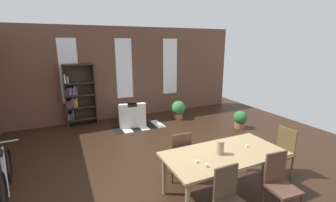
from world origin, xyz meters
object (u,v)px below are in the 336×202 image
(dining_chair_near_left, at_px, (230,200))
(bicycle_second, at_px, (6,176))
(bookshelf_tall, at_px, (78,95))
(armchair_white, at_px, (132,116))
(potted_plant_by_shelf, at_px, (178,109))
(vase_on_table, at_px, (220,147))
(dining_chair_near_right, at_px, (280,182))
(dining_table, at_px, (224,157))
(dining_chair_head_right, at_px, (282,151))
(potted_plant_corner, at_px, (240,119))
(dining_chair_far_left, at_px, (179,154))

(dining_chair_near_left, bearing_deg, bicycle_second, 141.73)
(bookshelf_tall, bearing_deg, dining_chair_near_left, -75.13)
(armchair_white, height_order, potted_plant_by_shelf, armchair_white)
(vase_on_table, height_order, dining_chair_near_right, vase_on_table)
(dining_table, height_order, dining_chair_head_right, dining_chair_head_right)
(vase_on_table, height_order, potted_plant_by_shelf, vase_on_table)
(dining_chair_head_right, xyz_separation_m, bicycle_second, (-4.74, 1.55, -0.19))
(vase_on_table, relative_size, bookshelf_tall, 0.12)
(dining_table, bearing_deg, bookshelf_tall, 111.90)
(dining_chair_near_right, height_order, potted_plant_corner, dining_chair_near_right)
(bookshelf_tall, bearing_deg, dining_chair_near_right, -66.56)
(vase_on_table, bearing_deg, dining_chair_far_left, 117.36)
(dining_chair_far_left, bearing_deg, potted_plant_by_shelf, 62.86)
(dining_chair_near_right, relative_size, potted_plant_by_shelf, 1.54)
(dining_chair_near_left, bearing_deg, armchair_white, 89.54)
(vase_on_table, height_order, potted_plant_corner, vase_on_table)
(dining_chair_far_left, bearing_deg, bookshelf_tall, 109.76)
(dining_table, distance_m, vase_on_table, 0.21)
(dining_chair_far_left, xyz_separation_m, potted_plant_by_shelf, (1.66, 3.24, -0.17))
(dining_table, distance_m, potted_plant_corner, 3.46)
(armchair_white, xyz_separation_m, potted_plant_by_shelf, (1.62, -0.08, 0.06))
(vase_on_table, xyz_separation_m, dining_chair_near_right, (0.55, -0.72, -0.36))
(dining_chair_near_left, bearing_deg, dining_chair_near_right, -0.02)
(dining_chair_near_right, bearing_deg, bicycle_second, 149.11)
(dining_chair_head_right, relative_size, potted_plant_by_shelf, 1.54)
(bookshelf_tall, xyz_separation_m, armchair_white, (1.49, -0.71, -0.68))
(bookshelf_tall, bearing_deg, vase_on_table, -69.03)
(dining_chair_far_left, xyz_separation_m, bicycle_second, (-2.89, 0.83, -0.19))
(armchair_white, bearing_deg, potted_plant_corner, -29.99)
(vase_on_table, distance_m, armchair_white, 4.10)
(potted_plant_by_shelf, bearing_deg, dining_chair_far_left, -117.14)
(dining_table, xyz_separation_m, vase_on_table, (-0.09, 0.00, 0.19))
(dining_chair_head_right, height_order, bookshelf_tall, bookshelf_tall)
(dining_chair_head_right, distance_m, dining_chair_near_left, 1.99)
(dining_chair_near_right, distance_m, bookshelf_tall, 5.99)
(potted_plant_corner, bearing_deg, dining_chair_near_left, -133.71)
(dining_chair_head_right, height_order, potted_plant_corner, dining_chair_head_right)
(bookshelf_tall, distance_m, potted_plant_corner, 5.06)
(dining_chair_near_right, bearing_deg, potted_plant_corner, 56.68)
(bicycle_second, height_order, potted_plant_by_shelf, bicycle_second)
(dining_chair_near_left, relative_size, bookshelf_tall, 0.50)
(dining_table, relative_size, armchair_white, 2.18)
(dining_chair_head_right, height_order, armchair_white, dining_chair_head_right)
(dining_chair_far_left, distance_m, dining_chair_near_left, 1.45)
(dining_table, height_order, dining_chair_far_left, dining_chair_far_left)
(bicycle_second, bearing_deg, dining_chair_near_right, -30.89)
(dining_chair_far_left, bearing_deg, armchair_white, 89.23)
(vase_on_table, height_order, armchair_white, vase_on_table)
(dining_chair_far_left, bearing_deg, dining_chair_near_left, -89.76)
(dining_table, xyz_separation_m, potted_plant_by_shelf, (1.20, 3.97, -0.35))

